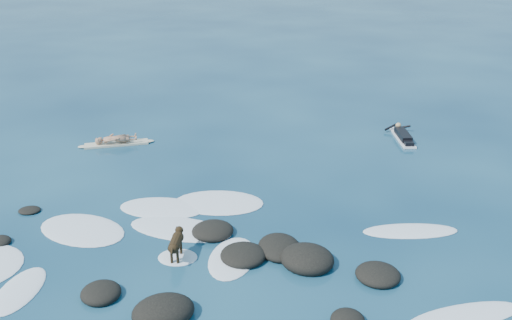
# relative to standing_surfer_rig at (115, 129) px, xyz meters

# --- Properties ---
(ground) EXTENTS (160.00, 160.00, 0.00)m
(ground) POSITION_rel_standing_surfer_rig_xyz_m (5.64, -7.04, -0.70)
(ground) COLOR #0A2642
(ground) RESTS_ON ground
(reef_rocks) EXTENTS (11.97, 6.85, 0.65)m
(reef_rocks) POSITION_rel_standing_surfer_rig_xyz_m (6.80, -9.56, -0.58)
(reef_rocks) COLOR black
(reef_rocks) RESTS_ON ground
(breaking_foam) EXTENTS (15.45, 7.38, 0.12)m
(breaking_foam) POSITION_rel_standing_surfer_rig_xyz_m (4.09, -7.13, -0.69)
(breaking_foam) COLOR white
(breaking_foam) RESTS_ON ground
(standing_surfer_rig) EXTENTS (3.00, 1.40, 1.77)m
(standing_surfer_rig) POSITION_rel_standing_surfer_rig_xyz_m (0.00, 0.00, 0.00)
(standing_surfer_rig) COLOR beige
(standing_surfer_rig) RESTS_ON ground
(paddling_surfer_rig) EXTENTS (1.15, 2.61, 0.45)m
(paddling_surfer_rig) POSITION_rel_standing_surfer_rig_xyz_m (11.87, 2.08, -0.54)
(paddling_surfer_rig) COLOR white
(paddling_surfer_rig) RESTS_ON ground
(dog) EXTENTS (0.34, 1.27, 0.81)m
(dog) POSITION_rel_standing_surfer_rig_xyz_m (4.59, -8.11, -0.16)
(dog) COLOR black
(dog) RESTS_ON ground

